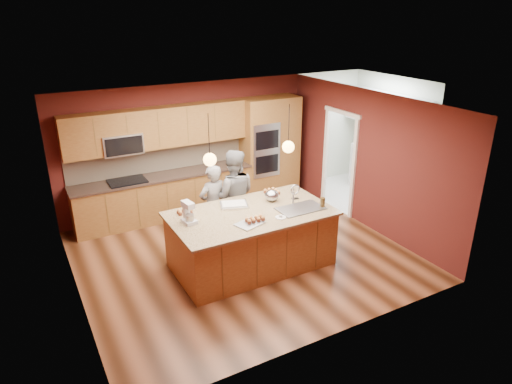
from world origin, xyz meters
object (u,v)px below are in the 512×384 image
stand_mixer (189,214)px  mixing_bowl (272,195)px  person_left (213,206)px  person_right (233,196)px  island (252,238)px

stand_mixer → mixing_bowl: bearing=-3.5°
stand_mixer → person_left: bearing=39.7°
person_left → mixing_bowl: size_ratio=6.25×
stand_mixer → mixing_bowl: size_ratio=1.42×
person_left → stand_mixer: size_ratio=4.41×
person_right → stand_mixer: person_right is taller
stand_mixer → mixing_bowl: (1.58, 0.13, -0.05)m
person_left → island: bearing=94.9°
mixing_bowl → stand_mixer: bearing=-175.5°
person_left → mixing_bowl: 1.13m
person_right → stand_mixer: bearing=59.2°
person_left → mixing_bowl: (0.80, -0.74, 0.31)m
mixing_bowl → island: bearing=-153.8°
island → stand_mixer: island is taller
stand_mixer → mixing_bowl: stand_mixer is taller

